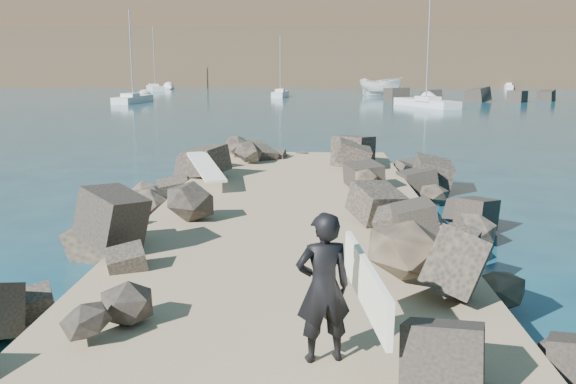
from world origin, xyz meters
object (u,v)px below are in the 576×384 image
at_px(boat_imported, 381,87).
at_px(surfer_with_board, 329,287).
at_px(sailboat_c, 426,103).
at_px(surfboard_resting, 206,171).

distance_m(boat_imported, surfer_with_board, 72.17).
bearing_deg(boat_imported, sailboat_c, -136.13).
height_order(surfboard_resting, surfer_with_board, surfer_with_board).
bearing_deg(surfer_with_board, sailboat_c, 79.18).
height_order(surfer_with_board, sailboat_c, sailboat_c).
distance_m(boat_imported, sailboat_c, 19.63).
bearing_deg(surfer_with_board, boat_imported, 83.73).
bearing_deg(sailboat_c, boat_imported, 96.14).
xyz_separation_m(surfer_with_board, sailboat_c, (9.99, 52.24, -1.08)).
relative_size(surfboard_resting, surfer_with_board, 1.05).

